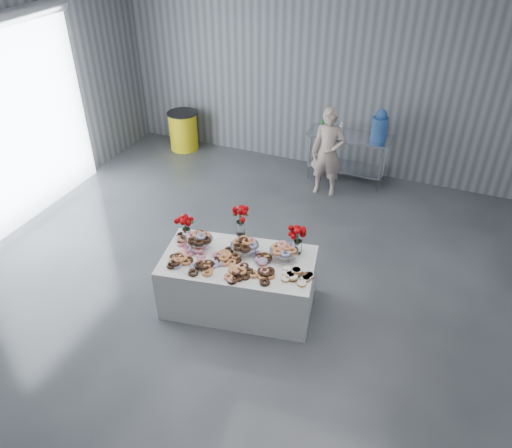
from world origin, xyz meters
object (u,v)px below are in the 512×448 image
(display_table, at_px, (239,282))
(water_jug, at_px, (380,126))
(trash_barrel, at_px, (183,131))
(prep_table, at_px, (348,149))
(person, at_px, (328,152))

(display_table, height_order, water_jug, water_jug)
(display_table, bearing_deg, trash_barrel, 127.68)
(display_table, distance_m, trash_barrel, 4.88)
(prep_table, bearing_deg, trash_barrel, 180.00)
(water_jug, relative_size, person, 0.35)
(water_jug, bearing_deg, trash_barrel, 180.00)
(prep_table, height_order, person, person)
(display_table, relative_size, prep_table, 1.27)
(trash_barrel, bearing_deg, water_jug, -0.00)
(prep_table, distance_m, trash_barrel, 3.45)
(prep_table, relative_size, person, 0.95)
(display_table, xyz_separation_m, prep_table, (0.46, 3.86, 0.24))
(display_table, height_order, person, person)
(water_jug, bearing_deg, display_table, -103.97)
(person, bearing_deg, prep_table, 65.52)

